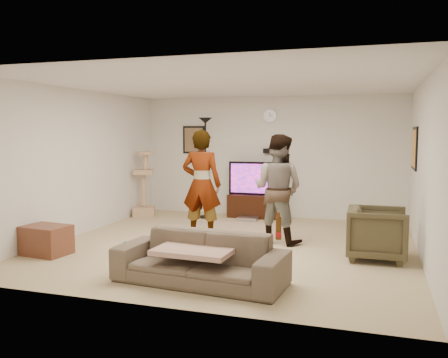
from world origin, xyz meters
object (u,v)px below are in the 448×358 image
(tv, at_px, (256,178))
(person_right, at_px, (278,189))
(beer_bottle, at_px, (279,228))
(armchair, at_px, (377,233))
(person_left, at_px, (202,185))
(sofa, at_px, (200,259))
(cat_tree, at_px, (144,184))
(floor_lamp, at_px, (205,168))
(side_table, at_px, (46,240))
(tv_stand, at_px, (256,206))

(tv, height_order, person_right, person_right)
(beer_bottle, bearing_deg, person_right, 101.63)
(tv, height_order, armchair, tv)
(person_left, distance_m, sofa, 2.43)
(beer_bottle, bearing_deg, cat_tree, 133.58)
(floor_lamp, distance_m, side_table, 3.80)
(cat_tree, bearing_deg, person_left, -40.35)
(floor_lamp, bearing_deg, tv_stand, 19.19)
(person_left, height_order, person_right, person_left)
(cat_tree, bearing_deg, floor_lamp, 9.80)
(tv_stand, height_order, person_left, person_left)
(person_left, bearing_deg, cat_tree, -44.00)
(floor_lamp, xyz_separation_m, side_table, (-1.18, -3.51, -0.82))
(tv, relative_size, cat_tree, 0.84)
(tv_stand, relative_size, cat_tree, 0.83)
(cat_tree, bearing_deg, armchair, -24.03)
(tv_stand, xyz_separation_m, tv, (0.00, 0.00, 0.58))
(floor_lamp, distance_m, cat_tree, 1.37)
(tv, height_order, person_left, person_left)
(tv, height_order, beer_bottle, tv)
(armchair, distance_m, side_table, 4.72)
(person_right, relative_size, sofa, 0.86)
(tv, bearing_deg, side_table, -119.32)
(person_left, relative_size, person_right, 1.04)
(tv, relative_size, beer_bottle, 4.60)
(tv_stand, xyz_separation_m, armchair, (2.40, -2.66, 0.13))
(tv_stand, distance_m, sofa, 4.43)
(side_table, bearing_deg, sofa, -11.92)
(cat_tree, relative_size, person_right, 0.79)
(person_right, bearing_deg, tv, -52.06)
(tv, bearing_deg, armchair, -47.99)
(person_left, distance_m, armchair, 2.87)
(floor_lamp, bearing_deg, armchair, -34.40)
(tv, bearing_deg, tv_stand, 0.00)
(person_right, bearing_deg, side_table, 45.50)
(beer_bottle, bearing_deg, tv, 107.07)
(sofa, distance_m, beer_bottle, 1.02)
(cat_tree, relative_size, armchair, 1.71)
(tv_stand, distance_m, cat_tree, 2.41)
(sofa, xyz_separation_m, armchair, (1.98, 1.74, 0.07))
(tv, relative_size, floor_lamp, 0.56)
(person_right, distance_m, sofa, 2.44)
(cat_tree, distance_m, sofa, 4.72)
(tv, xyz_separation_m, person_left, (-0.38, -2.20, 0.09))
(beer_bottle, bearing_deg, sofa, 180.00)
(armchair, xyz_separation_m, side_table, (-4.57, -1.19, -0.15))
(person_left, height_order, side_table, person_left)
(person_left, xyz_separation_m, beer_bottle, (1.74, -2.21, -0.19))
(person_right, xyz_separation_m, sofa, (-0.45, -2.33, -0.57))
(cat_tree, xyz_separation_m, side_table, (0.13, -3.29, -0.48))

